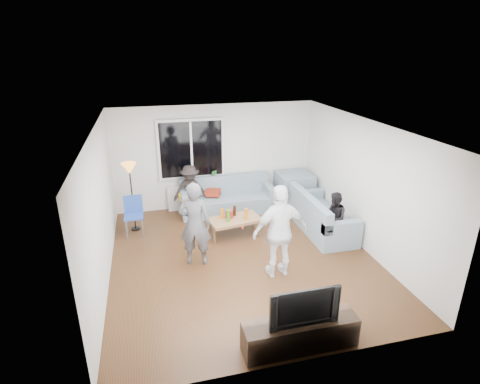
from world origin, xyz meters
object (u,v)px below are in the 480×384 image
object	(u,v)px
player_left	(195,224)
coffee_table	(235,227)
spectator_back	(190,190)
tv_console	(300,334)
floor_lamp	(132,197)
player_right	(280,232)
spectator_right	(334,218)
sofa_back_section	(227,195)
side_chair	(134,217)
sofa_right_section	(322,213)
television	(302,304)

from	to	relation	value
player_left	coffee_table	bearing A→B (deg)	-121.26
spectator_back	tv_console	bearing A→B (deg)	-79.08
tv_console	spectator_back	bearing A→B (deg)	100.48
spectator_back	floor_lamp	bearing A→B (deg)	-158.16
player_right	spectator_back	bearing A→B (deg)	-71.71
coffee_table	spectator_right	xyz separation A→B (m)	(1.95, -0.79, 0.35)
floor_lamp	spectator_back	world-z (taller)	floor_lamp
sofa_back_section	player_left	distance (m)	2.52
side_chair	tv_console	world-z (taller)	side_chair
sofa_back_section	spectator_back	xyz separation A→B (m)	(-0.91, 0.03, 0.20)
sofa_right_section	coffee_table	bearing A→B (deg)	83.16
coffee_table	television	bearing A→B (deg)	-88.35
floor_lamp	television	bearing A→B (deg)	-62.55
spectator_right	side_chair	bearing A→B (deg)	-101.10
sofa_right_section	coffee_table	distance (m)	1.97
sofa_back_section	spectator_back	bearing A→B (deg)	178.11
sofa_back_section	spectator_back	distance (m)	0.93
sofa_right_section	player_left	world-z (taller)	player_left
spectator_right	sofa_back_section	bearing A→B (deg)	-131.63
spectator_back	player_left	bearing A→B (deg)	-94.33
coffee_table	side_chair	world-z (taller)	side_chair
sofa_back_section	television	xyz separation A→B (m)	(-0.02, -4.77, 0.29)
player_right	television	distance (m)	1.81
player_left	spectator_right	xyz separation A→B (m)	(2.92, 0.13, -0.27)
coffee_table	tv_console	world-z (taller)	tv_console
floor_lamp	player_left	xyz separation A→B (m)	(1.15, -1.74, 0.04)
sofa_right_section	television	size ratio (longest dim) A/B	2.06
coffee_table	television	distance (m)	3.50
television	player_right	bearing A→B (deg)	79.69
spectator_back	player_right	bearing A→B (deg)	-67.71
player_left	spectator_back	world-z (taller)	player_left
sofa_right_section	side_chair	xyz separation A→B (m)	(-4.07, 0.80, 0.01)
side_chair	spectator_right	distance (m)	4.29
spectator_right	television	bearing A→B (deg)	-27.33
sofa_back_section	coffee_table	xyz separation A→B (m)	(-0.12, -1.31, -0.22)
coffee_table	player_left	size ratio (longest dim) A/B	0.67
sofa_back_section	television	bearing A→B (deg)	-90.26
coffee_table	player_left	xyz separation A→B (m)	(-0.98, -0.92, 0.62)
sofa_back_section	tv_console	bearing A→B (deg)	-90.26
floor_lamp	tv_console	distance (m)	4.85
television	sofa_back_section	bearing A→B (deg)	89.74
sofa_back_section	player_right	distance (m)	3.04
sofa_right_section	spectator_right	xyz separation A→B (m)	(0.00, -0.56, 0.13)
coffee_table	sofa_right_section	bearing A→B (deg)	-6.84
player_left	sofa_right_section	bearing A→B (deg)	-151.33
side_chair	spectator_back	bearing A→B (deg)	31.52
player_left	tv_console	xyz separation A→B (m)	(1.08, -2.54, -0.60)
sofa_right_section	player_left	xyz separation A→B (m)	(-2.92, -0.69, 0.39)
sofa_back_section	coffee_table	size ratio (longest dim) A/B	2.09
spectator_back	television	bearing A→B (deg)	-79.08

